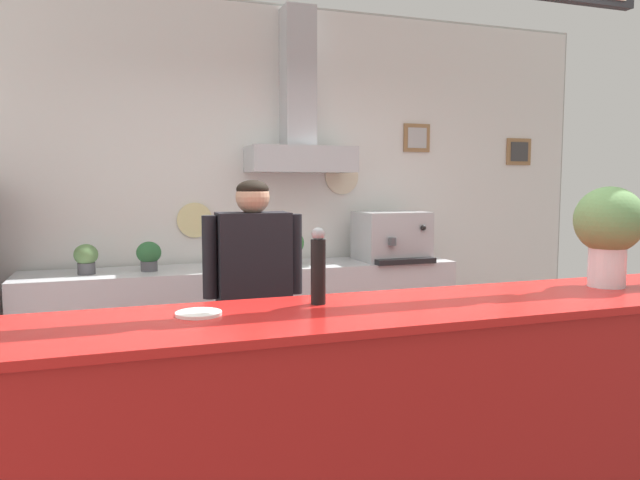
% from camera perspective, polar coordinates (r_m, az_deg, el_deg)
% --- Properties ---
extents(back_wall_assembly, '(5.74, 2.49, 2.95)m').
position_cam_1_polar(back_wall_assembly, '(4.71, -4.37, 5.68)').
color(back_wall_assembly, '#9E9E99').
rests_on(back_wall_assembly, ground_plane).
extents(service_counter, '(4.60, 0.63, 1.09)m').
position_cam_1_polar(service_counter, '(2.55, 11.25, -17.95)').
color(service_counter, '#B21916').
rests_on(service_counter, ground_plane).
extents(back_prep_counter, '(3.19, 0.57, 0.94)m').
position_cam_1_polar(back_prep_counter, '(4.54, -6.76, -8.46)').
color(back_prep_counter, silver).
rests_on(back_prep_counter, ground_plane).
extents(shop_worker, '(0.54, 0.23, 1.57)m').
position_cam_1_polar(shop_worker, '(3.28, -6.34, -7.06)').
color(shop_worker, '#232328').
rests_on(shop_worker, ground_plane).
extents(espresso_machine, '(0.53, 0.51, 0.39)m').
position_cam_1_polar(espresso_machine, '(4.79, 6.87, 0.34)').
color(espresso_machine, '#B7BABF').
rests_on(espresso_machine, back_prep_counter).
extents(potted_basil, '(0.16, 0.16, 0.20)m').
position_cam_1_polar(potted_basil, '(4.31, -21.46, -1.59)').
color(potted_basil, '#4C4C51').
rests_on(potted_basil, back_prep_counter).
extents(potted_thyme, '(0.24, 0.24, 0.27)m').
position_cam_1_polar(potted_thyme, '(4.47, -3.06, -0.45)').
color(potted_thyme, '#4C4C51').
rests_on(potted_thyme, back_prep_counter).
extents(potted_sage, '(0.17, 0.17, 0.21)m').
position_cam_1_polar(potted_sage, '(4.33, -16.05, -1.38)').
color(potted_sage, '#4C4C51').
rests_on(potted_sage, back_prep_counter).
extents(condiment_plate, '(0.16, 0.16, 0.01)m').
position_cam_1_polar(condiment_plate, '(2.16, -11.53, -6.90)').
color(condiment_plate, white).
rests_on(condiment_plate, service_counter).
extents(pepper_grinder, '(0.06, 0.06, 0.30)m').
position_cam_1_polar(pepper_grinder, '(2.28, -0.18, -2.55)').
color(pepper_grinder, black).
rests_on(pepper_grinder, service_counter).
extents(basil_vase, '(0.30, 0.30, 0.45)m').
position_cam_1_polar(basil_vase, '(2.95, 25.87, 0.93)').
color(basil_vase, silver).
rests_on(basil_vase, service_counter).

